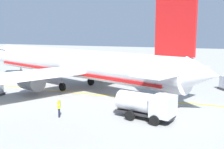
{
  "coord_description": "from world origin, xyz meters",
  "views": [
    {
      "loc": [
        -12.03,
        -4.24,
        7.88
      ],
      "look_at": [
        19.16,
        8.33,
        2.51
      ],
      "focal_mm": 43.62,
      "sensor_mm": 36.0,
      "label": 1
    }
  ],
  "objects_px": {
    "airliner_foreground": "(73,63)",
    "crew_loader_left": "(59,106)",
    "crew_marshaller": "(185,82)",
    "service_truck_baggage": "(146,104)"
  },
  "relations": [
    {
      "from": "airliner_foreground",
      "to": "crew_loader_left",
      "type": "relative_size",
      "value": 23.03
    },
    {
      "from": "crew_marshaller",
      "to": "crew_loader_left",
      "type": "xyz_separation_m",
      "value": [
        -16.46,
        9.22,
        -0.0
      ]
    },
    {
      "from": "service_truck_baggage",
      "to": "crew_loader_left",
      "type": "xyz_separation_m",
      "value": [
        -2.41,
        7.63,
        -0.36
      ]
    },
    {
      "from": "airliner_foreground",
      "to": "service_truck_baggage",
      "type": "bearing_deg",
      "value": -127.01
    },
    {
      "from": "crew_loader_left",
      "to": "service_truck_baggage",
      "type": "bearing_deg",
      "value": -72.47
    },
    {
      "from": "service_truck_baggage",
      "to": "airliner_foreground",
      "type": "bearing_deg",
      "value": 52.99
    },
    {
      "from": "airliner_foreground",
      "to": "crew_loader_left",
      "type": "height_order",
      "value": "airliner_foreground"
    },
    {
      "from": "crew_marshaller",
      "to": "service_truck_baggage",
      "type": "bearing_deg",
      "value": 173.54
    },
    {
      "from": "service_truck_baggage",
      "to": "crew_loader_left",
      "type": "bearing_deg",
      "value": 107.53
    },
    {
      "from": "crew_marshaller",
      "to": "crew_loader_left",
      "type": "height_order",
      "value": "crew_marshaller"
    }
  ]
}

